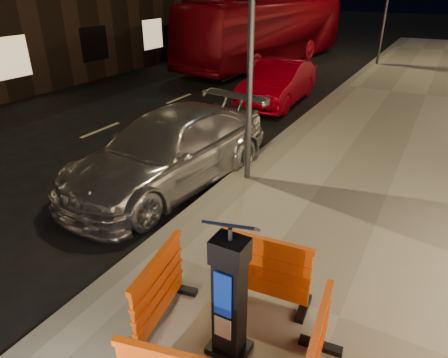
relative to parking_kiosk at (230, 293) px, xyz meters
The scene contains 11 objects.
ground_plane 2.53m from the parking_kiosk, 151.39° to the left, with size 120.00×120.00×0.00m, color black.
sidewalk 1.73m from the parking_kiosk, 49.27° to the left, with size 6.00×60.00×0.15m, color gray.
kerb 2.50m from the parking_kiosk, 151.39° to the left, with size 0.30×60.00×0.15m, color slate.
parking_kiosk is the anchor object (origin of this frame).
barrier_back 1.02m from the parking_kiosk, 90.00° to the left, with size 1.21×0.50×0.94m, color #DE4908.
barrier_kerbside 1.02m from the parking_kiosk, behind, with size 1.21×0.50×0.94m, color #DE4908.
barrier_bldgside 1.02m from the parking_kiosk, ahead, with size 1.21×0.50×0.94m, color #DE4908.
car_silver 4.77m from the parking_kiosk, 133.85° to the left, with size 2.10×5.16×1.50m, color #B9B9BE.
car_red 10.97m from the parking_kiosk, 109.36° to the left, with size 1.55×4.44×1.46m, color #9E0013.
bus_doubledecker 18.72m from the parking_kiosk, 112.34° to the left, with size 2.82×12.05×3.36m, color maroon.
street_lamp_mid 4.98m from the parking_kiosk, 113.53° to the left, with size 0.12×0.12×6.00m, color #3F3F44.
Camera 1 is at (3.54, -3.92, 3.89)m, focal length 32.00 mm.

